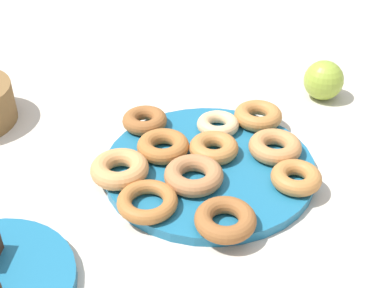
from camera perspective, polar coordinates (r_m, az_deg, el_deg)
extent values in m
plane|color=beige|center=(0.86, 1.89, -2.92)|extent=(2.40, 2.40, 0.00)
cylinder|color=#1E6B93|center=(0.85, 1.90, -2.49)|extent=(0.35, 0.35, 0.02)
torus|color=#995B2D|center=(0.73, 3.70, -8.32)|extent=(0.10, 0.10, 0.03)
torus|color=#C6844C|center=(0.87, 9.15, -0.29)|extent=(0.10, 0.10, 0.03)
torus|color=#BC7A3D|center=(0.86, 2.64, -0.47)|extent=(0.09, 0.09, 0.03)
torus|color=#EABC84|center=(0.92, 2.88, 2.18)|extent=(0.10, 0.10, 0.02)
torus|color=tan|center=(0.82, -7.99, -2.73)|extent=(0.13, 0.13, 0.03)
torus|color=#BC7A3D|center=(0.81, 11.42, -3.65)|extent=(0.11, 0.11, 0.03)
torus|color=#995B2D|center=(0.93, -5.23, 2.62)|extent=(0.09, 0.09, 0.03)
torus|color=#AD6B33|center=(0.86, -3.28, -0.33)|extent=(0.12, 0.12, 0.03)
torus|color=#BC7A3D|center=(0.95, 7.31, 3.13)|extent=(0.12, 0.12, 0.03)
torus|color=#AD6B33|center=(0.76, -4.94, -6.34)|extent=(0.10, 0.10, 0.02)
torus|color=#B27547|center=(0.80, 0.19, -3.47)|extent=(0.13, 0.13, 0.03)
sphere|color=#93AD38|center=(1.07, 14.32, 6.84)|extent=(0.08, 0.08, 0.08)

